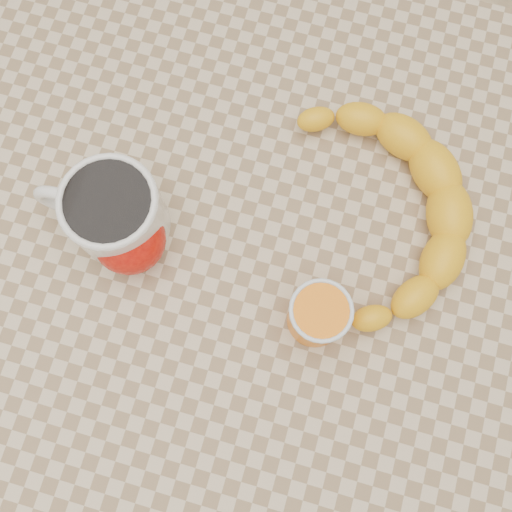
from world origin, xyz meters
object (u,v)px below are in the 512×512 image
(table, at_px, (256,276))
(apple, at_px, (129,239))
(coffee_mug, at_px, (113,212))
(orange_juice_glass, at_px, (318,315))
(banana, at_px, (387,210))

(table, distance_m, apple, 0.18)
(coffee_mug, relative_size, orange_juice_glass, 1.95)
(table, relative_size, coffee_mug, 5.51)
(table, bearing_deg, orange_juice_glass, -30.73)
(coffee_mug, bearing_deg, banana, 17.59)
(table, relative_size, banana, 2.17)
(orange_juice_glass, height_order, banana, orange_juice_glass)
(coffee_mug, xyz_separation_m, apple, (0.02, -0.02, -0.01))
(table, distance_m, orange_juice_glass, 0.15)
(table, bearing_deg, banana, 35.19)
(orange_juice_glass, distance_m, apple, 0.21)
(orange_juice_glass, height_order, apple, orange_juice_glass)
(table, distance_m, coffee_mug, 0.21)
(apple, height_order, banana, apple)
(coffee_mug, bearing_deg, table, 0.44)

